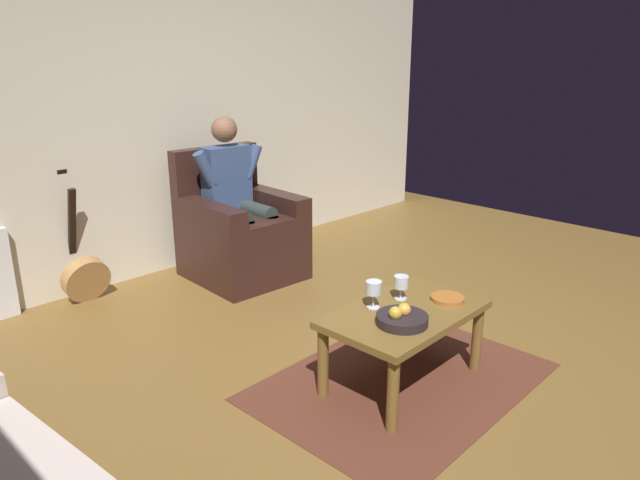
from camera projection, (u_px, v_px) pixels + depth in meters
ground_plane at (430, 374)px, 3.45m from camera, size 7.40×7.40×0.00m
wall_back at (165, 116)px, 4.82m from camera, size 6.56×0.06×2.57m
rug at (401, 381)px, 3.37m from camera, size 1.63×1.19×0.01m
armchair at (239, 234)px, 4.87m from camera, size 0.83×0.88×1.04m
person_seated at (236, 192)px, 4.78m from camera, size 0.65×0.61×1.30m
coffee_table at (404, 322)px, 3.26m from camera, size 0.92×0.58×0.44m
guitar at (85, 273)px, 4.40m from camera, size 0.34×0.33×0.98m
wine_glass_near at (374, 289)px, 3.24m from camera, size 0.09×0.09×0.16m
wine_glass_far at (401, 283)px, 3.36m from camera, size 0.08×0.08×0.14m
fruit_bowl at (402, 318)px, 3.07m from camera, size 0.27×0.27×0.11m
decorative_dish at (448, 298)px, 3.37m from camera, size 0.19×0.19×0.02m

